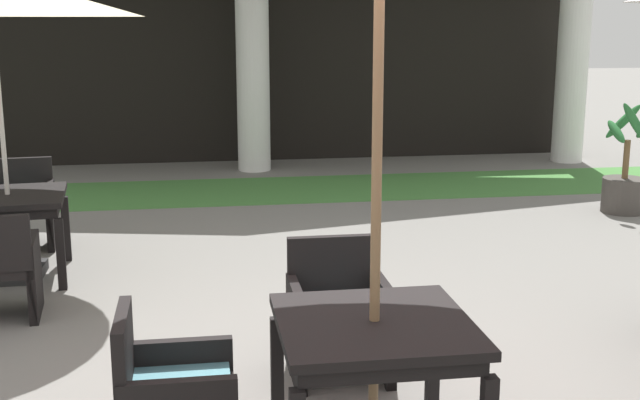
% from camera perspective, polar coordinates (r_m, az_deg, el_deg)
% --- Properties ---
extents(lawn_strip, '(12.85, 1.73, 0.01)m').
position_cam_1_polar(lawn_strip, '(10.84, -3.95, 0.69)').
color(lawn_strip, '#47843D').
rests_on(lawn_strip, ground).
extents(patio_table_near_foreground, '(1.02, 1.02, 0.75)m').
position_cam_1_polar(patio_table_near_foreground, '(7.56, -20.76, -0.40)').
color(patio_table_near_foreground, black).
rests_on(patio_table_near_foreground, ground).
extents(patio_chair_near_foreground_north, '(0.64, 0.59, 0.86)m').
position_cam_1_polar(patio_chair_near_foreground_north, '(8.61, -19.89, -0.43)').
color(patio_chair_near_foreground_north, black).
rests_on(patio_chair_near_foreground_north, ground).
extents(patio_table_mid_left, '(0.97, 0.97, 0.74)m').
position_cam_1_polar(patio_table_mid_left, '(4.23, 3.77, -9.55)').
color(patio_table_mid_left, black).
rests_on(patio_table_mid_left, ground).
extents(patio_chair_mid_left_north, '(0.62, 0.56, 0.85)m').
position_cam_1_polar(patio_chair_mid_left_north, '(5.25, 1.30, -7.91)').
color(patio_chair_mid_left_north, black).
rests_on(patio_chair_mid_left_north, ground).
extents(patio_chair_mid_left_west, '(0.57, 0.55, 0.85)m').
position_cam_1_polar(patio_chair_mid_left_west, '(4.25, -10.23, -13.47)').
color(patio_chair_mid_left_west, black).
rests_on(patio_chair_mid_left_west, ground).
extents(potted_palm_right_edge, '(0.52, 0.52, 1.31)m').
position_cam_1_polar(potted_palm_right_edge, '(10.18, 20.33, 1.10)').
color(potted_palm_right_edge, '#47423D').
rests_on(potted_palm_right_edge, ground).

